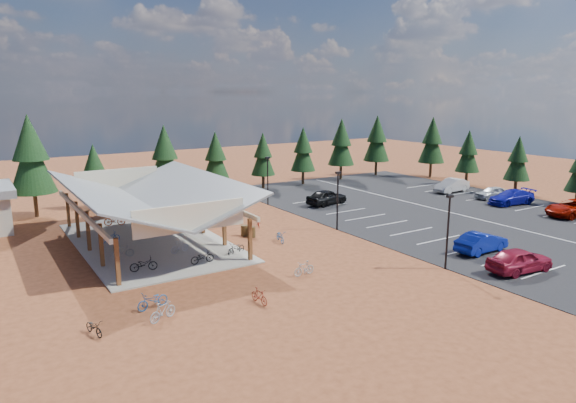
{
  "coord_description": "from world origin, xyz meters",
  "views": [
    {
      "loc": [
        -21.77,
        -32.26,
        11.77
      ],
      "look_at": [
        1.62,
        4.66,
        2.43
      ],
      "focal_mm": 32.0,
      "sensor_mm": 36.0,
      "label": 1
    }
  ],
  "objects": [
    {
      "name": "ground",
      "position": [
        0.0,
        0.0,
        0.0
      ],
      "size": [
        140.0,
        140.0,
        0.0
      ],
      "primitive_type": "plane",
      "color": "#5F2F19",
      "rests_on": "ground"
    },
    {
      "name": "asphalt_lot",
      "position": [
        18.5,
        3.0,
        0.02
      ],
      "size": [
        27.0,
        44.0,
        0.04
      ],
      "primitive_type": "cube",
      "color": "black",
      "rests_on": "ground"
    },
    {
      "name": "concrete_pad",
      "position": [
        -10.0,
        7.0,
        0.05
      ],
      "size": [
        10.6,
        18.6,
        0.1
      ],
      "primitive_type": "cube",
      "color": "gray",
      "rests_on": "ground"
    },
    {
      "name": "bike_pavilion",
      "position": [
        -10.0,
        7.0,
        3.82
      ],
      "size": [
        11.65,
        19.4,
        4.97
      ],
      "color": "#503016",
      "rests_on": "concrete_pad"
    },
    {
      "name": "lamp_post_0",
      "position": [
        5.0,
        -10.0,
        2.98
      ],
      "size": [
        0.5,
        0.25,
        5.14
      ],
      "color": "black",
      "rests_on": "ground"
    },
    {
      "name": "lamp_post_1",
      "position": [
        5.0,
        2.0,
        2.98
      ],
      "size": [
        0.5,
        0.25,
        5.14
      ],
      "color": "black",
      "rests_on": "ground"
    },
    {
      "name": "lamp_post_2",
      "position": [
        5.0,
        14.0,
        2.98
      ],
      "size": [
        0.5,
        0.25,
        5.14
      ],
      "color": "black",
      "rests_on": "ground"
    },
    {
      "name": "trash_bin_0",
      "position": [
        -2.71,
        4.62,
        0.45
      ],
      "size": [
        0.6,
        0.6,
        0.9
      ],
      "primitive_type": "cylinder",
      "color": "#402F17",
      "rests_on": "ground"
    },
    {
      "name": "trash_bin_1",
      "position": [
        -2.39,
        3.92,
        0.45
      ],
      "size": [
        0.6,
        0.6,
        0.9
      ],
      "primitive_type": "cylinder",
      "color": "#402F17",
      "rests_on": "ground"
    },
    {
      "name": "pine_1",
      "position": [
        -16.52,
        21.27,
        6.0
      ],
      "size": [
        4.21,
        4.21,
        9.81
      ],
      "color": "#382314",
      "rests_on": "ground"
    },
    {
      "name": "pine_2",
      "position": [
        -10.79,
        21.91,
        4.07
      ],
      "size": [
        2.86,
        2.86,
        6.67
      ],
      "color": "#382314",
      "rests_on": "ground"
    },
    {
      "name": "pine_3",
      "position": [
        -3.55,
        21.33,
        5.13
      ],
      "size": [
        3.61,
        3.61,
        8.41
      ],
      "color": "#382314",
      "rests_on": "ground"
    },
    {
      "name": "pine_4",
      "position": [
        2.43,
        21.39,
        4.54
      ],
      "size": [
        3.2,
        3.2,
        7.44
      ],
      "color": "#382314",
      "rests_on": "ground"
    },
    {
      "name": "pine_5",
      "position": [
        9.38,
        22.7,
        4.23
      ],
      "size": [
        2.98,
        2.98,
        6.94
      ],
      "color": "#382314",
      "rests_on": "ground"
    },
    {
      "name": "pine_6",
      "position": [
        15.12,
        22.35,
        4.54
      ],
      "size": [
        3.19,
        3.19,
        7.43
      ],
      "color": "#382314",
      "rests_on": "ground"
    },
    {
      "name": "pine_7",
      "position": [
        21.69,
        22.79,
        5.09
      ],
      "size": [
        3.58,
        3.58,
        8.34
      ],
      "color": "#382314",
      "rests_on": "ground"
    },
    {
      "name": "pine_8",
      "position": [
        28.28,
        23.0,
        5.25
      ],
      "size": [
        3.69,
        3.69,
        8.6
      ],
      "color": "#382314",
      "rests_on": "ground"
    },
    {
      "name": "pine_11",
      "position": [
        32.79,
        3.66,
        4.17
      ],
      "size": [
        2.94,
        2.94,
        6.84
      ],
      "color": "#382314",
      "rests_on": "ground"
    },
    {
      "name": "pine_12",
      "position": [
        32.85,
        10.75,
        4.32
      ],
      "size": [
        3.04,
        3.04,
        7.08
      ],
      "color": "#382314",
      "rests_on": "ground"
    },
    {
      "name": "pine_13",
      "position": [
        33.82,
        17.73,
        5.16
      ],
      "size": [
        3.63,
        3.63,
        8.45
      ],
      "color": "#382314",
      "rests_on": "ground"
    },
    {
      "name": "bike_0",
      "position": [
        -12.53,
        0.29,
        0.57
      ],
      "size": [
        1.89,
        0.96,
        0.95
      ],
      "primitive_type": "imported",
      "rotation": [
        0.0,
        0.0,
        1.38
      ],
      "color": "black",
      "rests_on": "concrete_pad"
    },
    {
      "name": "bike_1",
      "position": [
        -12.93,
        3.92,
        0.56
      ],
      "size": [
        1.59,
        0.62,
        0.93
      ],
      "primitive_type": "imported",
      "rotation": [
        0.0,
        0.0,
        1.45
      ],
      "color": "gray",
      "rests_on": "concrete_pad"
    },
    {
      "name": "bike_2",
      "position": [
        -12.82,
        8.28,
        0.54
      ],
      "size": [
        1.72,
        0.8,
        0.87
      ],
      "primitive_type": "imported",
      "rotation": [
        0.0,
        0.0,
        1.71
      ],
      "color": "#1F4894",
      "rests_on": "concrete_pad"
    },
    {
      "name": "bike_3",
      "position": [
        -11.12,
        13.44,
        0.65
      ],
      "size": [
        1.89,
        1.06,
        1.1
      ],
      "primitive_type": "imported",
      "rotation": [
        0.0,
        0.0,
        1.25
      ],
      "color": "maroon",
      "rests_on": "concrete_pad"
    },
    {
      "name": "bike_4",
      "position": [
        -8.6,
        -0.31,
        0.55
      ],
      "size": [
        1.71,
        0.6,
        0.9
      ],
      "primitive_type": "imported",
      "rotation": [
        0.0,
        0.0,
        1.57
      ],
      "color": "black",
      "rests_on": "concrete_pad"
    },
    {
      "name": "bike_5",
      "position": [
        -9.05,
        2.84,
        0.57
      ],
      "size": [
        1.62,
        0.83,
        0.93
      ],
      "primitive_type": "imported",
      "rotation": [
        0.0,
        0.0,
        1.83
      ],
      "color": "#9D9EA6",
      "rests_on": "concrete_pad"
    },
    {
      "name": "bike_6",
      "position": [
        -8.69,
        8.82,
        0.52
      ],
      "size": [
        1.67,
        0.89,
        0.83
      ],
      "primitive_type": "imported",
      "rotation": [
        0.0,
        0.0,
        1.79
      ],
      "color": "navy",
      "rests_on": "concrete_pad"
    },
    {
      "name": "bike_7",
      "position": [
        -6.5,
        12.92,
        0.6
      ],
      "size": [
        1.71,
        0.66,
        1.0
      ],
      "primitive_type": "imported",
      "rotation": [
        0.0,
        0.0,
        1.69
      ],
      "color": "maroon",
      "rests_on": "concrete_pad"
    },
    {
      "name": "bike_8",
      "position": [
        -17.32,
        -7.31,
        0.4
      ],
      "size": [
        0.91,
        1.6,
        0.79
      ],
      "primitive_type": "imported",
      "rotation": [
        0.0,
        0.0,
        0.27
      ],
      "color": "black",
      "rests_on": "ground"
    },
    {
      "name": "bike_9",
      "position": [
        -13.9,
        -7.53,
        0.52
      ],
      "size": [
        1.79,
        1.12,
        1.04
      ],
      "primitive_type": "imported",
      "rotation": [
        0.0,
        0.0,
        1.97
      ],
      "color": "#97999F",
      "rests_on": "ground"
    },
    {
      "name": "bike_10",
      "position": [
        -13.86,
        -5.76,
        0.49
      ],
      "size": [
        1.97,
        1.05,
        0.99
      ],
      "primitive_type": "imported",
      "rotation": [
        0.0,
        0.0,
        4.94
      ],
      "color": "#214D86",
      "rests_on": "ground"
    },
    {
      "name": "bike_11",
      "position": [
        -8.54,
        -8.32,
        0.45
      ],
      "size": [
        0.59,
        1.55,
        0.91
      ],
      "primitive_type": "imported",
      "rotation": [
        0.0,
        0.0,
        0.11
      ],
      "color": "maroon",
      "rests_on": "ground"
    },
    {
      "name": "bike_13",
      "position": [
        -3.82,
        -5.89,
        0.48
      ],
      "size": [
        1.62,
        0.55,
        0.96
      ],
      "primitive_type": "imported",
      "rotation": [
        0.0,
        0.0,
        4.77
      ],
      "color": "#909498",
      "rests_on": "ground"
    },
    {
      "name": "bike_14",
      "position": [
        -1.14,
        1.46,
        0.48
      ],
      "size": [
        1.08,
        1.91,
        0.95
      ],
      "primitive_type": "imported",
      "rotation": [
        0.0,
        0.0,
        -0.26
      ],
      "color": "#1A4E8F",
      "rests_on": "ground"
    },
    {
      "name": "bike_15",
      "position": [
        -0.38,
        6.45,
        0.5
      ],
      "size": [
        1.1,
        1.71,
        1.0
      ],
      "primitive_type": "imported",
      "rotation": [
        0.0,
        0.0,
        2.72
      ],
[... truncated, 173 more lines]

